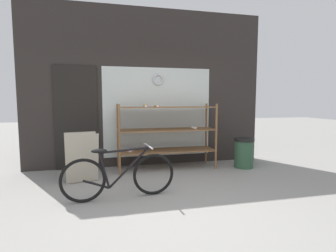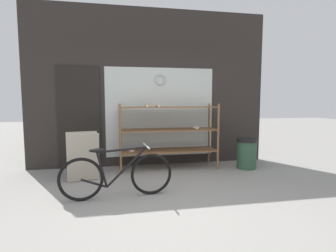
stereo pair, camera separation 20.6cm
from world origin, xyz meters
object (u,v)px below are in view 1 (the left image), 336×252
Objects in this scene: trash_bin at (244,152)px; bicycle at (119,176)px; sandwich_board at (82,158)px; display_case at (166,130)px.

bicycle is at bearing -155.94° from trash_bin.
trash_bin is (3.22, 0.27, -0.09)m from sandwich_board.
trash_bin is (2.64, 1.18, -0.00)m from bicycle.
bicycle is 2.63× the size of trash_bin.
bicycle reaches higher than trash_bin.
display_case reaches higher than trash_bin.
bicycle is at bearing -125.11° from display_case.
display_case is at bearing 8.38° from sandwich_board.
bicycle is 2.89m from trash_bin.
sandwich_board is (-1.62, -0.56, -0.37)m from display_case.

